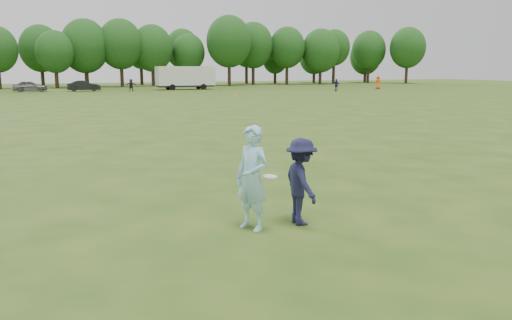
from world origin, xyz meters
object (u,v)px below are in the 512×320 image
(player_far_d, at_px, (131,85))
(field_cone, at_px, (236,95))
(car_f, at_px, (84,86))
(car_e, at_px, (30,86))
(player_far_c, at_px, (378,82))
(player_far_b, at_px, (336,85))
(thrower, at_px, (252,178))
(defender, at_px, (301,182))
(cargo_trailer, at_px, (185,77))

(player_far_d, relative_size, field_cone, 5.27)
(car_f, bearing_deg, car_e, 86.13)
(player_far_d, xyz_separation_m, car_f, (-5.64, 2.13, -0.10))
(player_far_c, height_order, field_cone, player_far_c)
(player_far_b, bearing_deg, field_cone, -97.23)
(thrower, distance_m, defender, 0.98)
(player_far_d, height_order, car_e, player_far_d)
(thrower, xyz_separation_m, car_f, (1.61, 60.40, -0.28))
(car_f, xyz_separation_m, field_cone, (13.98, -18.55, -0.54))
(car_e, bearing_deg, player_far_c, -100.36)
(player_far_b, height_order, player_far_d, player_far_b)
(player_far_d, bearing_deg, defender, -93.37)
(car_e, relative_size, car_f, 0.98)
(player_far_d, bearing_deg, thrower, -94.32)
(player_far_b, distance_m, field_cone, 17.34)
(field_cone, bearing_deg, player_far_b, 20.58)
(defender, distance_m, player_far_d, 58.69)
(car_f, bearing_deg, player_far_d, -105.20)
(thrower, xyz_separation_m, player_far_b, (31.80, 47.94, -0.17))
(cargo_trailer, bearing_deg, player_far_b, -36.65)
(player_far_b, relative_size, field_cone, 5.28)
(player_far_d, height_order, car_f, player_far_d)
(defender, distance_m, player_far_c, 64.84)
(player_far_c, distance_m, car_e, 46.71)
(defender, xyz_separation_m, cargo_trailer, (14.11, 60.45, 0.95))
(field_cone, height_order, cargo_trailer, cargo_trailer)
(car_e, bearing_deg, car_f, -96.91)
(defender, bearing_deg, thrower, 90.84)
(player_far_b, relative_size, car_f, 0.38)
(car_e, distance_m, car_f, 6.50)
(car_e, height_order, car_f, car_e)
(car_f, bearing_deg, cargo_trailer, -84.66)
(car_f, bearing_deg, player_far_b, -106.98)
(cargo_trailer, bearing_deg, player_far_d, -164.99)
(defender, distance_m, car_f, 60.48)
(thrower, xyz_separation_m, cargo_trailer, (15.08, 60.38, 0.81))
(defender, distance_m, field_cone, 44.40)
(thrower, bearing_deg, player_far_d, 146.82)
(player_far_b, bearing_deg, car_f, -140.24)
(field_cone, bearing_deg, thrower, -110.42)
(car_f, height_order, cargo_trailer, cargo_trailer)
(thrower, distance_m, cargo_trailer, 62.24)
(defender, bearing_deg, car_f, 4.67)
(thrower, relative_size, cargo_trailer, 0.21)
(defender, xyz_separation_m, player_far_d, (6.28, 58.35, -0.04))
(thrower, relative_size, car_f, 0.46)
(defender, bearing_deg, car_e, 10.64)
(defender, relative_size, cargo_trailer, 0.18)
(thrower, height_order, car_e, thrower)
(defender, xyz_separation_m, car_e, (-5.78, 61.53, -0.13))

